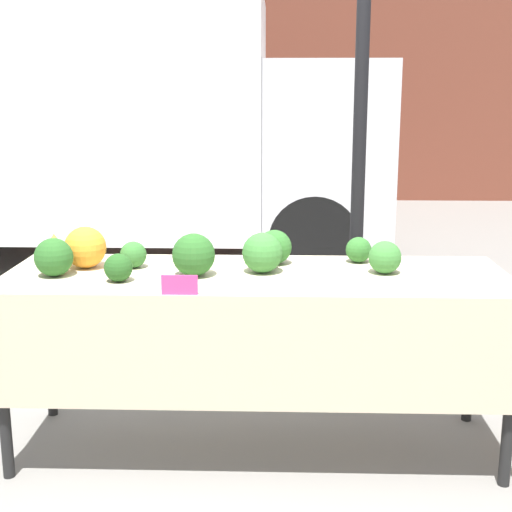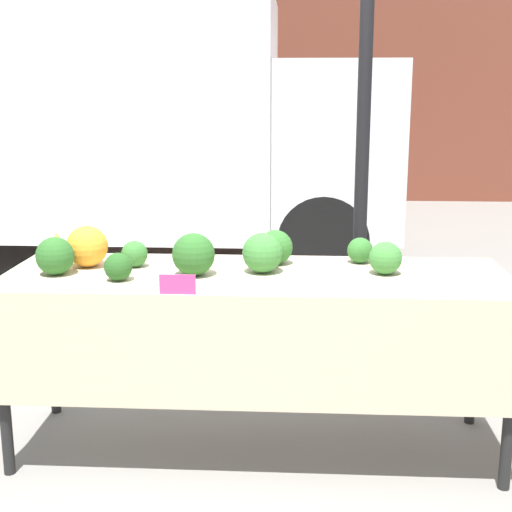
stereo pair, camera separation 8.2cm
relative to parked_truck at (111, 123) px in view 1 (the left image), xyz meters
name	(u,v)px [view 1 (the left image)]	position (x,y,z in m)	size (l,w,h in m)	color
ground_plane	(256,446)	(1.51, -3.79, -1.36)	(40.00, 40.00, 0.00)	gray
building_facade	(273,18)	(1.51, 4.54, 1.40)	(16.00, 0.60, 5.51)	brown
tent_pole	(359,158)	(2.02, -3.20, -0.05)	(0.07, 0.07, 2.62)	black
parked_truck	(111,123)	(0.00, 0.00, 0.00)	(4.88, 2.03, 2.51)	white
market_table	(256,301)	(1.51, -3.85, -0.62)	(2.26, 0.74, 0.84)	beige
orange_cauliflower	(85,247)	(0.72, -3.70, -0.42)	(0.19, 0.19, 0.19)	orange
romanesco_head	(55,248)	(0.54, -3.61, -0.44)	(0.18, 0.18, 0.14)	#93B238
broccoli_head_0	(262,253)	(1.54, -3.77, -0.42)	(0.18, 0.18, 0.18)	#387533
broccoli_head_1	(359,250)	(1.99, -3.56, -0.45)	(0.12, 0.12, 0.12)	#2D6628
broccoli_head_2	(54,257)	(0.62, -3.86, -0.43)	(0.17, 0.17, 0.17)	#285B23
broccoli_head_3	(385,257)	(2.08, -3.77, -0.44)	(0.15, 0.15, 0.15)	#387533
broccoli_head_4	(118,268)	(0.92, -3.95, -0.45)	(0.12, 0.12, 0.12)	#23511E
broccoli_head_5	(274,247)	(1.59, -3.60, -0.43)	(0.16, 0.16, 0.16)	#2D6628
broccoli_head_6	(194,255)	(1.23, -3.84, -0.42)	(0.19, 0.19, 0.19)	#285B23
broccoli_head_7	(133,255)	(0.94, -3.70, -0.45)	(0.12, 0.12, 0.12)	#336B2D
price_sign	(180,285)	(1.21, -4.14, -0.47)	(0.15, 0.01, 0.08)	#E53D84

